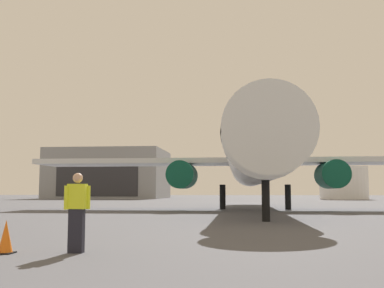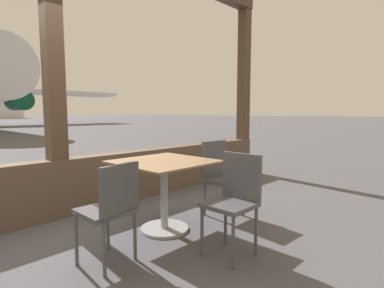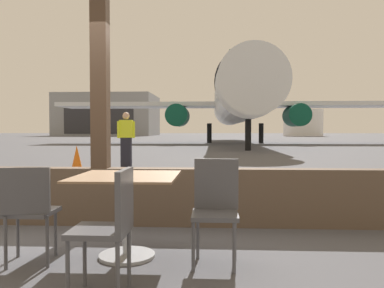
# 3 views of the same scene
# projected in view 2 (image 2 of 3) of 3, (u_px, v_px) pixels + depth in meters

# --- Properties ---
(window_frame) EXTENTS (8.10, 0.24, 3.63)m
(window_frame) POSITION_uv_depth(u_px,v_px,m) (55.00, 115.00, 3.60)
(window_frame) COLOR brown
(window_frame) RESTS_ON ground
(dining_table) EXTENTS (0.94, 0.94, 0.77)m
(dining_table) POSITION_uv_depth(u_px,v_px,m) (164.00, 185.00, 3.25)
(dining_table) COLOR #8C6B4C
(dining_table) RESTS_ON ground
(cafe_chair_window_left) EXTENTS (0.40, 0.40, 0.91)m
(cafe_chair_window_left) POSITION_uv_depth(u_px,v_px,m) (235.00, 194.00, 2.71)
(cafe_chair_window_left) COLOR #4C4C51
(cafe_chair_window_left) RESTS_ON ground
(cafe_chair_window_right) EXTENTS (0.41, 0.41, 0.92)m
(cafe_chair_window_right) POSITION_uv_depth(u_px,v_px,m) (219.00, 172.00, 3.77)
(cafe_chair_window_right) COLOR #4C4C51
(cafe_chair_window_right) RESTS_ON ground
(cafe_chair_aisle_left) EXTENTS (0.45, 0.45, 0.87)m
(cafe_chair_aisle_left) POSITION_uv_depth(u_px,v_px,m) (112.00, 204.00, 2.49)
(cafe_chair_aisle_left) COLOR #4C4C51
(cafe_chair_aisle_left) RESTS_ON ground
(fuel_storage_tank) EXTENTS (7.70, 7.70, 5.26)m
(fuel_storage_tank) POSITION_uv_depth(u_px,v_px,m) (5.00, 107.00, 68.74)
(fuel_storage_tank) COLOR white
(fuel_storage_tank) RESTS_ON ground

